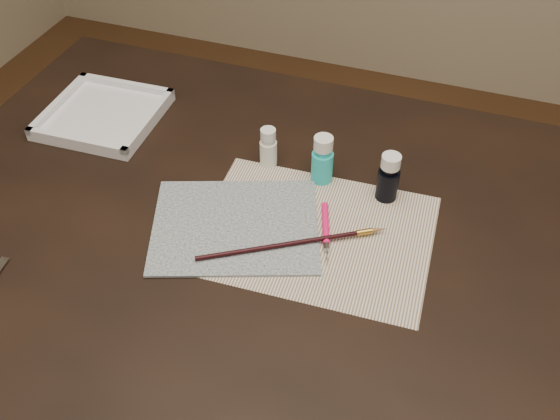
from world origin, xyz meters
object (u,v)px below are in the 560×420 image
(canvas, at_px, (235,226))
(palette_tray, at_px, (103,114))
(paper, at_px, (315,233))
(paint_bottle_white, at_px, (268,147))
(paint_bottle_cyan, at_px, (322,159))
(paint_bottle_navy, at_px, (389,177))

(canvas, xyz_separation_m, palette_tray, (-0.36, 0.19, 0.01))
(paper, height_order, canvas, canvas)
(paint_bottle_white, bearing_deg, paint_bottle_cyan, -5.82)
(paper, xyz_separation_m, paint_bottle_navy, (0.09, 0.12, 0.04))
(paint_bottle_navy, bearing_deg, palette_tray, 176.05)
(palette_tray, bearing_deg, paper, -18.51)
(paint_bottle_cyan, distance_m, paint_bottle_navy, 0.12)
(canvas, height_order, paint_bottle_white, paint_bottle_white)
(paint_bottle_navy, relative_size, palette_tray, 0.43)
(paint_bottle_white, distance_m, paint_bottle_navy, 0.22)
(paint_bottle_cyan, height_order, paint_bottle_navy, paint_bottle_cyan)
(paper, relative_size, palette_tray, 1.77)
(paint_bottle_navy, bearing_deg, canvas, -144.89)
(canvas, height_order, paint_bottle_navy, paint_bottle_navy)
(paint_bottle_cyan, bearing_deg, canvas, -121.76)
(paint_bottle_navy, distance_m, palette_tray, 0.57)
(paint_bottle_white, distance_m, palette_tray, 0.35)
(paint_bottle_cyan, height_order, palette_tray, paint_bottle_cyan)
(paper, relative_size, canvas, 1.39)
(canvas, distance_m, paint_bottle_cyan, 0.19)
(paint_bottle_cyan, bearing_deg, paint_bottle_white, 174.18)
(paint_bottle_navy, bearing_deg, paint_bottle_white, 175.28)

